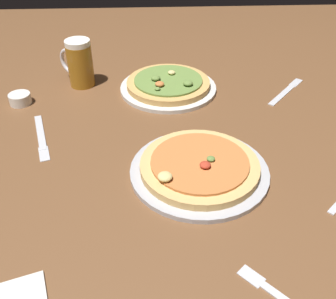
{
  "coord_description": "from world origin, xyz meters",
  "views": [
    {
      "loc": [
        -0.04,
        -0.75,
        0.58
      ],
      "look_at": [
        0.0,
        0.0,
        0.02
      ],
      "focal_mm": 41.91,
      "sensor_mm": 36.0,
      "label": 1
    }
  ],
  "objects_px": {
    "knife_right": "(41,137)",
    "knife_spare": "(286,91)",
    "pizza_plate_far": "(168,85)",
    "ramekin_sauce": "(20,99)",
    "pizza_plate_near": "(199,168)",
    "beer_mug_dark": "(79,63)"
  },
  "relations": [
    {
      "from": "pizza_plate_far",
      "to": "knife_right",
      "type": "height_order",
      "value": "pizza_plate_far"
    },
    {
      "from": "ramekin_sauce",
      "to": "knife_right",
      "type": "distance_m",
      "value": 0.21
    },
    {
      "from": "knife_right",
      "to": "knife_spare",
      "type": "relative_size",
      "value": 1.21
    },
    {
      "from": "ramekin_sauce",
      "to": "knife_spare",
      "type": "distance_m",
      "value": 0.8
    },
    {
      "from": "pizza_plate_far",
      "to": "ramekin_sauce",
      "type": "bearing_deg",
      "value": -171.6
    },
    {
      "from": "pizza_plate_far",
      "to": "ramekin_sauce",
      "type": "xyz_separation_m",
      "value": [
        -0.44,
        -0.06,
        -0.0
      ]
    },
    {
      "from": "ramekin_sauce",
      "to": "knife_right",
      "type": "relative_size",
      "value": 0.3
    },
    {
      "from": "pizza_plate_near",
      "to": "pizza_plate_far",
      "type": "distance_m",
      "value": 0.41
    },
    {
      "from": "pizza_plate_near",
      "to": "knife_spare",
      "type": "bearing_deg",
      "value": 50.34
    },
    {
      "from": "knife_right",
      "to": "knife_spare",
      "type": "distance_m",
      "value": 0.74
    },
    {
      "from": "beer_mug_dark",
      "to": "knife_spare",
      "type": "bearing_deg",
      "value": -7.29
    },
    {
      "from": "pizza_plate_far",
      "to": "ramekin_sauce",
      "type": "relative_size",
      "value": 4.74
    },
    {
      "from": "knife_right",
      "to": "knife_spare",
      "type": "bearing_deg",
      "value": 17.07
    },
    {
      "from": "beer_mug_dark",
      "to": "pizza_plate_near",
      "type": "bearing_deg",
      "value": -54.85
    },
    {
      "from": "pizza_plate_far",
      "to": "beer_mug_dark",
      "type": "distance_m",
      "value": 0.28
    },
    {
      "from": "beer_mug_dark",
      "to": "ramekin_sauce",
      "type": "height_order",
      "value": "beer_mug_dark"
    },
    {
      "from": "ramekin_sauce",
      "to": "pizza_plate_far",
      "type": "bearing_deg",
      "value": 8.4
    },
    {
      "from": "pizza_plate_far",
      "to": "knife_spare",
      "type": "height_order",
      "value": "pizza_plate_far"
    },
    {
      "from": "beer_mug_dark",
      "to": "knife_spare",
      "type": "relative_size",
      "value": 0.84
    },
    {
      "from": "ramekin_sauce",
      "to": "knife_spare",
      "type": "bearing_deg",
      "value": 2.46
    },
    {
      "from": "beer_mug_dark",
      "to": "knife_right",
      "type": "distance_m",
      "value": 0.31
    },
    {
      "from": "pizza_plate_near",
      "to": "ramekin_sauce",
      "type": "height_order",
      "value": "pizza_plate_near"
    }
  ]
}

